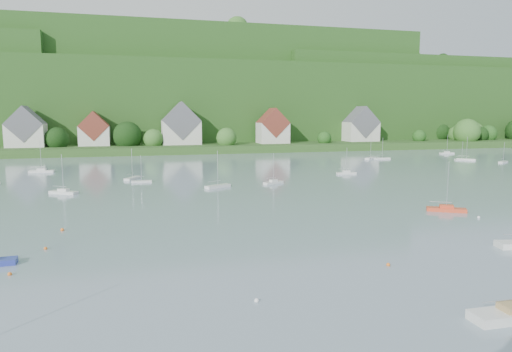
{
  "coord_description": "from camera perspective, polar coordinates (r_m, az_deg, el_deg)",
  "views": [
    {
      "loc": [
        -13.97,
        -8.55,
        15.66
      ],
      "look_at": [
        8.06,
        75.0,
        4.0
      ],
      "focal_mm": 32.12,
      "sensor_mm": 36.0,
      "label": 1
    }
  ],
  "objects": [
    {
      "name": "mooring_buoy_3",
      "position": [
        67.75,
        -22.98,
        -6.3
      ],
      "size": [
        0.49,
        0.49,
        0.49
      ],
      "primitive_type": "sphere",
      "color": "orange",
      "rests_on": "ground"
    },
    {
      "name": "mooring_buoy_5",
      "position": [
        59.5,
        -24.74,
        -8.3
      ],
      "size": [
        0.39,
        0.39,
        0.39
      ],
      "primitive_type": "sphere",
      "color": "orange",
      "rests_on": "ground"
    },
    {
      "name": "far_sailboat_cluster",
      "position": [
        128.94,
        -4.95,
        0.85
      ],
      "size": [
        203.15,
        65.99,
        8.71
      ],
      "color": "silver",
      "rests_on": "ground"
    },
    {
      "name": "mooring_buoy_1",
      "position": [
        39.93,
        0.07,
        -15.41
      ],
      "size": [
        0.4,
        0.4,
        0.4
      ],
      "primitive_type": "sphere",
      "color": "white",
      "rests_on": "ground"
    },
    {
      "name": "mooring_buoy_2",
      "position": [
        50.51,
        16.14,
        -10.69
      ],
      "size": [
        0.41,
        0.41,
        0.41
      ],
      "primitive_type": "sphere",
      "color": "orange",
      "rests_on": "ground"
    },
    {
      "name": "village_building_4",
      "position": [
        224.21,
        12.93,
        5.94
      ],
      "size": [
        15.0,
        10.4,
        16.5
      ],
      "color": "silver",
      "rests_on": "far_shore_strip"
    },
    {
      "name": "near_sailboat_5",
      "position": [
        80.69,
        22.62,
        -3.79
      ],
      "size": [
        6.08,
        4.5,
        8.16
      ],
      "rotation": [
        0.0,
        0.0,
        -0.53
      ],
      "color": "#E34A28",
      "rests_on": "ground"
    },
    {
      "name": "mooring_buoy_4",
      "position": [
        77.67,
        25.99,
        -4.74
      ],
      "size": [
        0.43,
        0.43,
        0.43
      ],
      "primitive_type": "sphere",
      "color": "white",
      "rests_on": "ground"
    },
    {
      "name": "village_building_0",
      "position": [
        199.9,
        -26.73,
        5.11
      ],
      "size": [
        14.0,
        10.4,
        16.0
      ],
      "color": "silver",
      "rests_on": "far_shore_strip"
    },
    {
      "name": "forested_ridge",
      "position": [
        277.58,
        -11.95,
        9.01
      ],
      "size": [
        620.0,
        181.22,
        69.89
      ],
      "color": "#184415",
      "rests_on": "ground"
    },
    {
      "name": "village_building_3",
      "position": [
        203.39,
        2.1,
        5.93
      ],
      "size": [
        13.0,
        10.4,
        15.5
      ],
      "color": "silver",
      "rests_on": "far_shore_strip"
    },
    {
      "name": "village_building_1",
      "position": [
        198.32,
        -19.49,
        5.25
      ],
      "size": [
        12.0,
        9.36,
        14.0
      ],
      "color": "silver",
      "rests_on": "far_shore_strip"
    },
    {
      "name": "far_shore_strip",
      "position": [
        209.5,
        -10.94,
        3.67
      ],
      "size": [
        600.0,
        60.0,
        3.0
      ],
      "primitive_type": "cube",
      "color": "#2F5620",
      "rests_on": "ground"
    },
    {
      "name": "village_building_2",
      "position": [
        197.54,
        -9.31,
        6.02
      ],
      "size": [
        16.0,
        11.44,
        18.0
      ],
      "color": "silver",
      "rests_on": "far_shore_strip"
    },
    {
      "name": "mooring_buoy_0",
      "position": [
        51.91,
        -28.33,
        -10.82
      ],
      "size": [
        0.41,
        0.41,
        0.41
      ],
      "primitive_type": "sphere",
      "color": "orange",
      "rests_on": "ground"
    }
  ]
}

